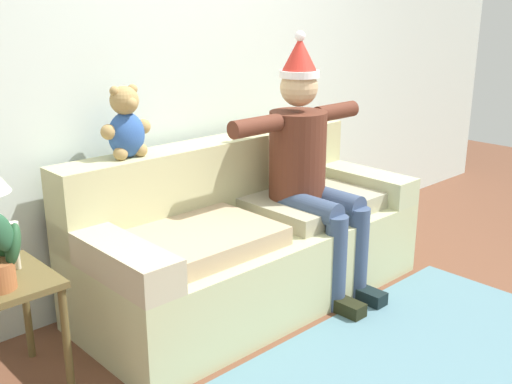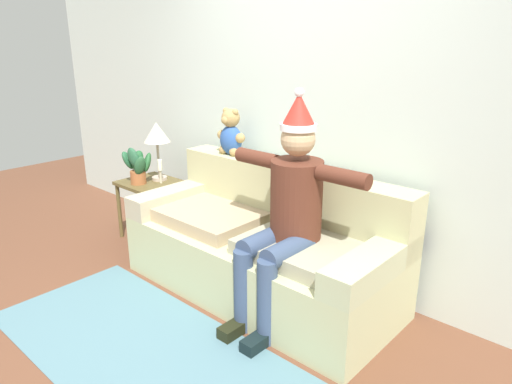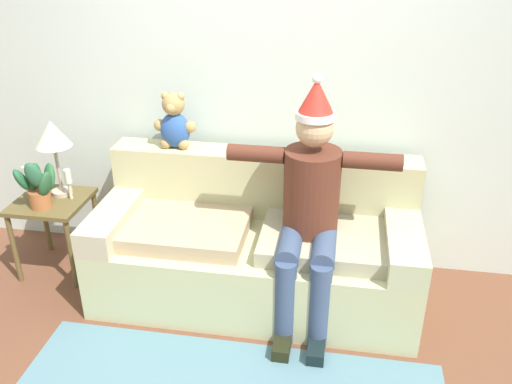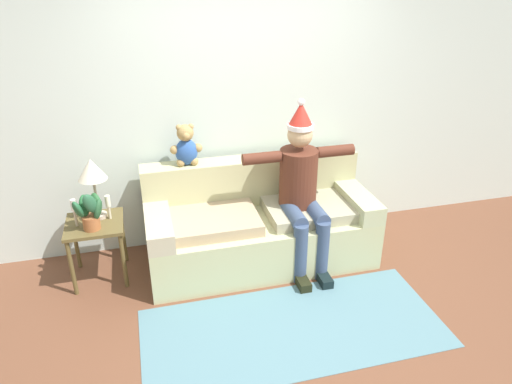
# 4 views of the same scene
# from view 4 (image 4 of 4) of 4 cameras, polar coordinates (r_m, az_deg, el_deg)

# --- Properties ---
(ground_plane) EXTENTS (10.00, 10.00, 0.00)m
(ground_plane) POSITION_cam_4_polar(r_m,az_deg,el_deg) (3.84, 4.42, -15.84)
(ground_plane) COLOR brown
(back_wall) EXTENTS (7.00, 0.10, 2.70)m
(back_wall) POSITION_cam_4_polar(r_m,az_deg,el_deg) (4.52, -1.38, 10.48)
(back_wall) COLOR silver
(back_wall) RESTS_ON ground_plane
(couch) EXTENTS (2.06, 0.89, 0.91)m
(couch) POSITION_cam_4_polar(r_m,az_deg,el_deg) (4.43, 0.32, -3.85)
(couch) COLOR #BABB8B
(couch) RESTS_ON ground_plane
(person_seated) EXTENTS (1.02, 0.77, 1.54)m
(person_seated) POSITION_cam_4_polar(r_m,az_deg,el_deg) (4.18, 5.53, 0.80)
(person_seated) COLOR #562A1D
(person_seated) RESTS_ON ground_plane
(teddy_bear) EXTENTS (0.29, 0.17, 0.38)m
(teddy_bear) POSITION_cam_4_polar(r_m,az_deg,el_deg) (4.27, -8.43, 5.42)
(teddy_bear) COLOR #2D559F
(teddy_bear) RESTS_ON couch
(side_table) EXTENTS (0.48, 0.48, 0.56)m
(side_table) POSITION_cam_4_polar(r_m,az_deg,el_deg) (4.31, -18.79, -4.60)
(side_table) COLOR brown
(side_table) RESTS_ON ground_plane
(table_lamp) EXTENTS (0.24, 0.24, 0.54)m
(table_lamp) POSITION_cam_4_polar(r_m,az_deg,el_deg) (4.17, -19.18, 2.27)
(table_lamp) COLOR #C0AD9B
(table_lamp) RESTS_ON side_table
(potted_plant) EXTENTS (0.28, 0.29, 0.36)m
(potted_plant) POSITION_cam_4_polar(r_m,az_deg,el_deg) (4.10, -19.40, -2.20)
(potted_plant) COLOR #A85F35
(potted_plant) RESTS_ON side_table
(candle_tall) EXTENTS (0.04, 0.04, 0.25)m
(candle_tall) POSITION_cam_4_polar(r_m,az_deg,el_deg) (4.19, -21.10, -1.93)
(candle_tall) COLOR beige
(candle_tall) RESTS_ON side_table
(candle_short) EXTENTS (0.04, 0.04, 0.22)m
(candle_short) POSITION_cam_4_polar(r_m,az_deg,el_deg) (4.23, -17.41, -1.39)
(candle_short) COLOR beige
(candle_short) RESTS_ON side_table
(area_rug) EXTENTS (2.32, 1.02, 0.01)m
(area_rug) POSITION_cam_4_polar(r_m,az_deg,el_deg) (3.82, 4.54, -16.02)
(area_rug) COLOR slate
(area_rug) RESTS_ON ground_plane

